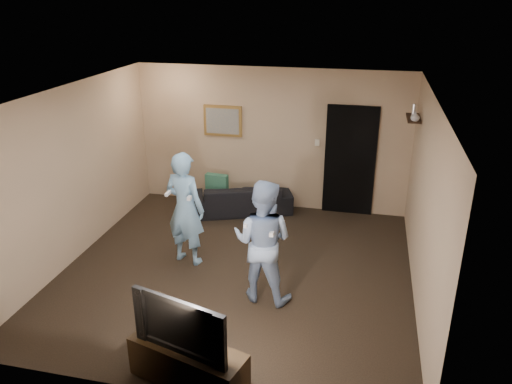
% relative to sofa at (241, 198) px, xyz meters
% --- Properties ---
extents(ground, '(5.00, 5.00, 0.00)m').
position_rel_sofa_xyz_m(ground, '(0.46, -2.07, -0.27)').
color(ground, black).
rests_on(ground, ground).
extents(ceiling, '(5.00, 5.00, 0.04)m').
position_rel_sofa_xyz_m(ceiling, '(0.46, -2.07, 2.33)').
color(ceiling, silver).
rests_on(ceiling, wall_back).
extents(wall_back, '(5.00, 0.04, 2.60)m').
position_rel_sofa_xyz_m(wall_back, '(0.46, 0.43, 1.03)').
color(wall_back, tan).
rests_on(wall_back, ground).
extents(wall_front, '(5.00, 0.04, 2.60)m').
position_rel_sofa_xyz_m(wall_front, '(0.46, -4.57, 1.03)').
color(wall_front, tan).
rests_on(wall_front, ground).
extents(wall_left, '(0.04, 5.00, 2.60)m').
position_rel_sofa_xyz_m(wall_left, '(-2.04, -2.07, 1.03)').
color(wall_left, tan).
rests_on(wall_left, ground).
extents(wall_right, '(0.04, 5.00, 2.60)m').
position_rel_sofa_xyz_m(wall_right, '(2.96, -2.07, 1.03)').
color(wall_right, tan).
rests_on(wall_right, ground).
extents(sofa, '(1.97, 1.32, 0.54)m').
position_rel_sofa_xyz_m(sofa, '(0.00, 0.00, 0.00)').
color(sofa, black).
rests_on(sofa, ground).
extents(throw_pillow, '(0.43, 0.18, 0.42)m').
position_rel_sofa_xyz_m(throw_pillow, '(-0.47, 0.00, 0.21)').
color(throw_pillow, '#1C5541').
rests_on(throw_pillow, sofa).
extents(painting_frame, '(0.72, 0.05, 0.57)m').
position_rel_sofa_xyz_m(painting_frame, '(-0.44, 0.40, 1.33)').
color(painting_frame, olive).
rests_on(painting_frame, wall_back).
extents(painting_canvas, '(0.62, 0.01, 0.47)m').
position_rel_sofa_xyz_m(painting_canvas, '(-0.44, 0.38, 1.33)').
color(painting_canvas, slate).
rests_on(painting_canvas, painting_frame).
extents(doorway, '(0.90, 0.06, 2.00)m').
position_rel_sofa_xyz_m(doorway, '(1.91, 0.40, 0.73)').
color(doorway, black).
rests_on(doorway, ground).
extents(light_switch, '(0.08, 0.02, 0.12)m').
position_rel_sofa_xyz_m(light_switch, '(1.31, 0.40, 1.03)').
color(light_switch, silver).
rests_on(light_switch, wall_back).
extents(wall_shelf, '(0.20, 0.60, 0.03)m').
position_rel_sofa_xyz_m(wall_shelf, '(2.85, -0.27, 1.72)').
color(wall_shelf, black).
rests_on(wall_shelf, wall_right).
extents(shelf_vase, '(0.16, 0.16, 0.14)m').
position_rel_sofa_xyz_m(shelf_vase, '(2.85, -0.52, 1.81)').
color(shelf_vase, silver).
rests_on(shelf_vase, wall_shelf).
extents(shelf_figurine, '(0.06, 0.06, 0.18)m').
position_rel_sofa_xyz_m(shelf_figurine, '(2.85, -0.15, 1.83)').
color(shelf_figurine, silver).
rests_on(shelf_figurine, wall_shelf).
extents(tv_console, '(1.32, 0.74, 0.45)m').
position_rel_sofa_xyz_m(tv_console, '(0.56, -4.38, -0.02)').
color(tv_console, black).
rests_on(tv_console, ground).
extents(television, '(1.08, 0.44, 0.62)m').
position_rel_sofa_xyz_m(television, '(0.56, -4.38, 0.52)').
color(television, black).
rests_on(television, tv_console).
extents(wii_player_left, '(0.71, 0.57, 1.73)m').
position_rel_sofa_xyz_m(wii_player_left, '(-0.34, -1.95, 0.60)').
color(wii_player_left, '#73A3C8').
rests_on(wii_player_left, ground).
extents(wii_player_right, '(0.88, 0.73, 1.67)m').
position_rel_sofa_xyz_m(wii_player_right, '(0.97, -2.63, 0.57)').
color(wii_player_right, '#849CC0').
rests_on(wii_player_right, ground).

